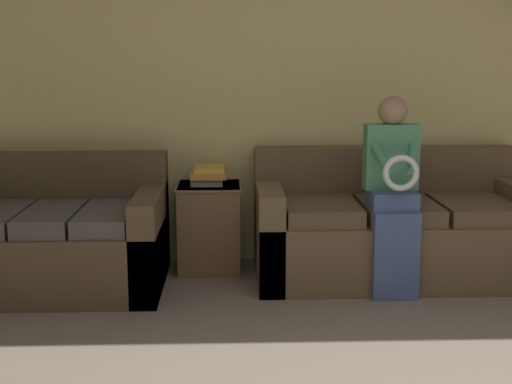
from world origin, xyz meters
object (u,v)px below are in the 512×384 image
couch_side (58,240)px  child_left_seated (393,188)px  side_shelf (209,226)px  couch_main (392,231)px  book_stack (208,175)px

couch_side → child_left_seated: 2.14m
couch_side → side_shelf: bearing=18.6°
child_left_seated → side_shelf: (-1.14, 0.54, -0.36)m
child_left_seated → couch_side: bearing=174.0°
side_shelf → child_left_seated: bearing=-25.5°
couch_side → child_left_seated: child_left_seated is taller
couch_main → book_stack: 1.29m
child_left_seated → book_stack: size_ratio=4.26×
book_stack → side_shelf: bearing=-74.9°
child_left_seated → book_stack: bearing=154.0°
couch_main → couch_side: 2.18m
child_left_seated → book_stack: 1.27m
side_shelf → book_stack: 0.35m
couch_side → book_stack: couch_side is taller
couch_main → child_left_seated: (-0.09, -0.35, 0.36)m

